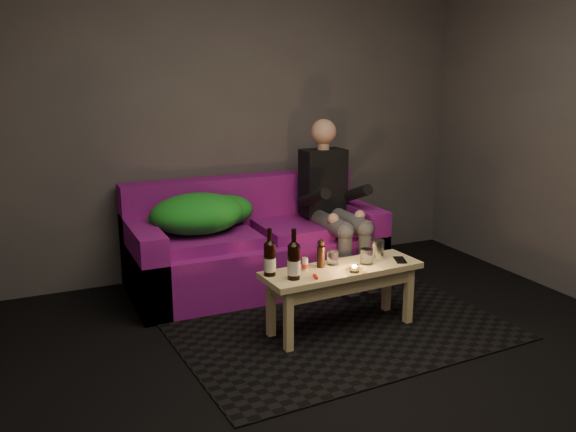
% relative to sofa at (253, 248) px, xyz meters
% --- Properties ---
extents(floor, '(4.50, 4.50, 0.00)m').
position_rel_sofa_xyz_m(floor, '(0.04, -1.82, -0.29)').
color(floor, black).
rests_on(floor, ground).
extents(room, '(4.50, 4.50, 4.50)m').
position_rel_sofa_xyz_m(room, '(0.04, -1.35, 1.35)').
color(room, silver).
rests_on(room, ground).
extents(rug, '(2.16, 1.63, 0.01)m').
position_rel_sofa_xyz_m(rug, '(0.21, -0.96, -0.29)').
color(rug, black).
rests_on(rug, floor).
extents(sofa, '(1.88, 0.85, 0.81)m').
position_rel_sofa_xyz_m(sofa, '(0.00, 0.00, 0.00)').
color(sofa, '#7F117A').
rests_on(sofa, floor).
extents(green_blanket, '(0.83, 0.56, 0.28)m').
position_rel_sofa_xyz_m(green_blanket, '(-0.40, -0.01, 0.32)').
color(green_blanket, '#198A28').
rests_on(green_blanket, sofa).
extents(person, '(0.34, 0.78, 1.26)m').
position_rel_sofa_xyz_m(person, '(0.60, -0.15, 0.36)').
color(person, black).
rests_on(person, sofa).
extents(coffee_table, '(1.06, 0.39, 0.43)m').
position_rel_sofa_xyz_m(coffee_table, '(0.21, -1.01, 0.06)').
color(coffee_table, '#EAD089').
rests_on(coffee_table, rug).
extents(beer_bottle_a, '(0.07, 0.07, 0.29)m').
position_rel_sofa_xyz_m(beer_bottle_a, '(-0.27, -0.96, 0.24)').
color(beer_bottle_a, black).
rests_on(beer_bottle_a, coffee_table).
extents(beer_bottle_b, '(0.08, 0.08, 0.31)m').
position_rel_sofa_xyz_m(beer_bottle_b, '(-0.16, -1.08, 0.25)').
color(beer_bottle_b, black).
rests_on(beer_bottle_b, coffee_table).
extents(salt_shaker, '(0.04, 0.04, 0.08)m').
position_rel_sofa_xyz_m(salt_shaker, '(-0.03, -0.97, 0.17)').
color(salt_shaker, silver).
rests_on(salt_shaker, coffee_table).
extents(pepper_mill, '(0.06, 0.06, 0.14)m').
position_rel_sofa_xyz_m(pepper_mill, '(0.09, -0.96, 0.20)').
color(pepper_mill, black).
rests_on(pepper_mill, coffee_table).
extents(tumbler_back, '(0.09, 0.09, 0.09)m').
position_rel_sofa_xyz_m(tumbler_back, '(0.18, -0.94, 0.18)').
color(tumbler_back, white).
rests_on(tumbler_back, coffee_table).
extents(tealight, '(0.06, 0.06, 0.05)m').
position_rel_sofa_xyz_m(tealight, '(0.23, -1.12, 0.16)').
color(tealight, white).
rests_on(tealight, coffee_table).
extents(tumbler_front, '(0.10, 0.10, 0.10)m').
position_rel_sofa_xyz_m(tumbler_front, '(0.38, -1.02, 0.18)').
color(tumbler_front, white).
rests_on(tumbler_front, coffee_table).
extents(steel_cup, '(0.11, 0.11, 0.13)m').
position_rel_sofa_xyz_m(steel_cup, '(0.50, -0.96, 0.20)').
color(steel_cup, silver).
rests_on(steel_cup, coffee_table).
extents(smartphone, '(0.11, 0.15, 0.01)m').
position_rel_sofa_xyz_m(smartphone, '(0.62, -1.05, 0.14)').
color(smartphone, black).
rests_on(smartphone, coffee_table).
extents(red_lighter, '(0.04, 0.07, 0.01)m').
position_rel_sofa_xyz_m(red_lighter, '(-0.03, -1.12, 0.14)').
color(red_lighter, '#B7130B').
rests_on(red_lighter, coffee_table).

